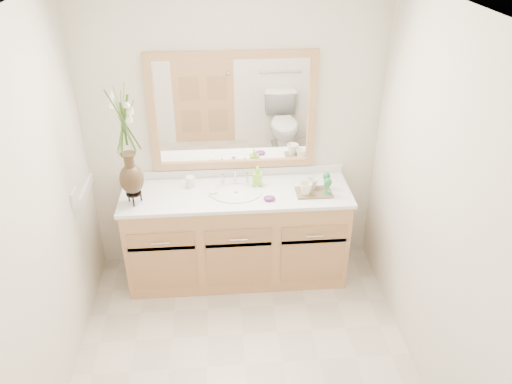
{
  "coord_description": "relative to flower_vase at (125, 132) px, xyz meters",
  "views": [
    {
      "loc": [
        -0.12,
        -2.44,
        2.85
      ],
      "look_at": [
        0.13,
        0.65,
        1.04
      ],
      "focal_mm": 35.0,
      "sensor_mm": 36.0,
      "label": 1
    }
  ],
  "objects": [
    {
      "name": "wall_left",
      "position": [
        -0.41,
        -0.91,
        -0.23
      ],
      "size": [
        0.02,
        2.6,
        2.4
      ],
      "primitive_type": "cube",
      "color": "silver",
      "rests_on": "floor"
    },
    {
      "name": "ceiling",
      "position": [
        0.79,
        -0.91,
        0.97
      ],
      "size": [
        2.4,
        2.6,
        0.02
      ],
      "primitive_type": "cube",
      "color": "white",
      "rests_on": "wall_back"
    },
    {
      "name": "counter",
      "position": [
        0.79,
        0.1,
        -0.61
      ],
      "size": [
        1.84,
        0.57,
        0.03
      ],
      "primitive_type": "cube",
      "color": "white",
      "rests_on": "vanity"
    },
    {
      "name": "mug_right",
      "position": [
        1.4,
        0.09,
        -0.54
      ],
      "size": [
        0.12,
        0.12,
        0.09
      ],
      "primitive_type": "imported",
      "rotation": [
        0.0,
        0.0,
        0.42
      ],
      "color": "silver",
      "rests_on": "tray"
    },
    {
      "name": "soap_bottle",
      "position": [
        0.97,
        0.2,
        -0.52
      ],
      "size": [
        0.08,
        0.08,
        0.15
      ],
      "primitive_type": "imported",
      "rotation": [
        0.0,
        0.0,
        -0.11
      ],
      "color": "#88D832",
      "rests_on": "counter"
    },
    {
      "name": "soap_dish",
      "position": [
        0.61,
        0.07,
        -0.59
      ],
      "size": [
        0.09,
        0.09,
        0.03
      ],
      "color": "silver",
      "rests_on": "counter"
    },
    {
      "name": "tumbler",
      "position": [
        0.42,
        0.22,
        -0.55
      ],
      "size": [
        0.07,
        0.07,
        0.09
      ],
      "primitive_type": "cylinder",
      "color": "silver",
      "rests_on": "counter"
    },
    {
      "name": "flower_vase",
      "position": [
        0.0,
        0.0,
        0.0
      ],
      "size": [
        0.21,
        0.21,
        0.88
      ],
      "rotation": [
        0.0,
        0.0,
        -0.34
      ],
      "color": "black",
      "rests_on": "counter"
    },
    {
      "name": "purple_dish",
      "position": [
        1.04,
        -0.04,
        -0.58
      ],
      "size": [
        0.12,
        0.11,
        0.03
      ],
      "primitive_type": "ellipsoid",
      "rotation": [
        0.0,
        0.0,
        0.43
      ],
      "color": "#60246C",
      "rests_on": "counter"
    },
    {
      "name": "tray",
      "position": [
        1.4,
        0.04,
        -0.59
      ],
      "size": [
        0.28,
        0.19,
        0.01
      ],
      "primitive_type": "cube",
      "rotation": [
        0.0,
        0.0,
        0.01
      ],
      "color": "brown",
      "rests_on": "counter"
    },
    {
      "name": "mug_left",
      "position": [
        1.33,
        0.01,
        -0.53
      ],
      "size": [
        0.13,
        0.12,
        0.1
      ],
      "primitive_type": "imported",
      "rotation": [
        0.0,
        0.0,
        -0.26
      ],
      "color": "silver",
      "rests_on": "tray"
    },
    {
      "name": "mirror",
      "position": [
        0.79,
        0.37,
        -0.02
      ],
      "size": [
        1.32,
        0.04,
        0.97
      ],
      "color": "white",
      "rests_on": "wall_back"
    },
    {
      "name": "floor",
      "position": [
        0.79,
        -0.91,
        -1.43
      ],
      "size": [
        2.6,
        2.6,
        0.0
      ],
      "primitive_type": "plane",
      "color": "beige",
      "rests_on": "ground"
    },
    {
      "name": "wall_back",
      "position": [
        0.79,
        0.39,
        -0.23
      ],
      "size": [
        2.4,
        0.02,
        2.4
      ],
      "primitive_type": "cube",
      "color": "silver",
      "rests_on": "floor"
    },
    {
      "name": "sink",
      "position": [
        0.79,
        0.09,
        -0.65
      ],
      "size": [
        0.38,
        0.34,
        0.23
      ],
      "color": "white",
      "rests_on": "counter"
    },
    {
      "name": "switch_plate",
      "position": [
        -0.4,
        -0.15,
        -0.45
      ],
      "size": [
        0.02,
        0.12,
        0.12
      ],
      "primitive_type": "cube",
      "color": "white",
      "rests_on": "wall_left"
    },
    {
      "name": "wall_right",
      "position": [
        1.99,
        -0.91,
        -0.23
      ],
      "size": [
        0.02,
        2.6,
        2.4
      ],
      "primitive_type": "cube",
      "color": "silver",
      "rests_on": "floor"
    },
    {
      "name": "goblet_back",
      "position": [
        1.51,
        0.1,
        -0.49
      ],
      "size": [
        0.06,
        0.06,
        0.14
      ],
      "color": "#277641",
      "rests_on": "tray"
    },
    {
      "name": "vanity",
      "position": [
        0.79,
        0.1,
        -1.03
      ],
      "size": [
        1.8,
        0.55,
        0.8
      ],
      "color": "tan",
      "rests_on": "floor"
    },
    {
      "name": "goblet_front",
      "position": [
        1.5,
        -0.01,
        -0.49
      ],
      "size": [
        0.06,
        0.06,
        0.14
      ],
      "color": "#277641",
      "rests_on": "tray"
    }
  ]
}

